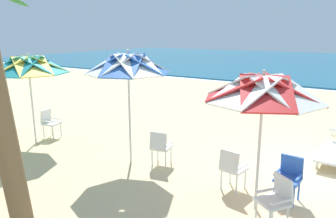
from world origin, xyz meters
TOP-DOWN VIEW (x-y plane):
  - ground_plane at (0.00, 0.00)m, footprint 80.00×80.00m
  - beach_umbrella_0 at (-0.80, -2.42)m, footprint 2.05×2.05m
  - plastic_chair_0 at (-0.38, -1.76)m, footprint 0.47×0.50m
  - plastic_chair_1 at (-1.44, -1.97)m, footprint 0.50×0.53m
  - plastic_chair_2 at (-0.36, -2.76)m, footprint 0.62×0.63m
  - beach_umbrella_1 at (-4.07, -1.99)m, footprint 1.98×1.98m
  - plastic_chair_3 at (-3.35, -1.73)m, footprint 0.52×0.54m
  - beach_umbrella_2 at (-7.29, -2.39)m, footprint 2.18×2.18m
  - plastic_chair_4 at (-7.42, -1.76)m, footprint 0.54×0.52m
  - sun_lounger_1 at (0.16, 0.96)m, footprint 0.74×2.18m

SIDE VIEW (x-z plane):
  - ground_plane at x=0.00m, z-range 0.00..0.00m
  - sun_lounger_1 at x=0.16m, z-range -0.03..0.59m
  - plastic_chair_0 at x=-0.38m, z-range 0.06..0.93m
  - plastic_chair_1 at x=-1.44m, z-range 0.06..0.93m
  - plastic_chair_2 at x=-0.36m, z-range 0.06..0.93m
  - plastic_chair_3 at x=-3.35m, z-range 0.06..0.93m
  - plastic_chair_4 at x=-7.42m, z-range 0.06..0.93m
  - beach_umbrella_0 at x=-0.80m, z-range 0.93..3.47m
  - beach_umbrella_2 at x=-7.29m, z-range 0.95..3.55m
  - beach_umbrella_1 at x=-4.07m, z-range 1.02..3.78m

